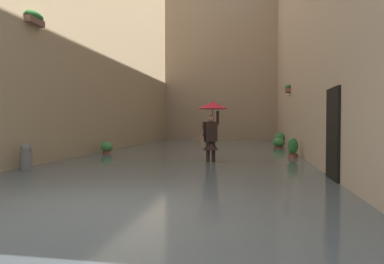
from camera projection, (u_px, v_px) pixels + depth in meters
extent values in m
plane|color=slate|center=(199.00, 156.00, 14.99)|extent=(60.00, 60.00, 0.00)
cube|color=#515B60|center=(199.00, 154.00, 14.99)|extent=(8.75, 25.86, 0.20)
cube|color=tan|center=(319.00, 11.00, 14.01)|extent=(1.80, 23.86, 11.80)
cube|color=black|center=(333.00, 138.00, 7.58)|extent=(0.08, 1.10, 2.20)
cube|color=brown|center=(288.00, 91.00, 16.31)|extent=(0.20, 0.70, 0.18)
ellipsoid|color=#2D7033|center=(288.00, 87.00, 16.31)|extent=(0.28, 0.76, 0.24)
cube|color=brown|center=(35.00, 21.00, 9.90)|extent=(0.20, 0.70, 0.18)
ellipsoid|color=#2D7033|center=(35.00, 16.00, 9.89)|extent=(0.28, 0.76, 0.24)
cube|color=gray|center=(221.00, 65.00, 25.50)|extent=(11.55, 1.80, 11.32)
cube|color=#2D2319|center=(208.00, 167.00, 11.03)|extent=(0.20, 0.26, 0.10)
cylinder|color=black|center=(208.00, 153.00, 11.01)|extent=(0.16, 0.16, 0.74)
cube|color=#2D2319|center=(213.00, 166.00, 11.07)|extent=(0.20, 0.26, 0.10)
cylinder|color=black|center=(213.00, 153.00, 11.06)|extent=(0.16, 0.16, 0.74)
cube|color=black|center=(211.00, 132.00, 11.02)|extent=(0.44, 0.36, 0.63)
cone|color=black|center=(211.00, 145.00, 11.03)|extent=(0.66, 0.66, 0.28)
sphere|color=tan|center=(211.00, 118.00, 11.01)|extent=(0.23, 0.23, 0.23)
cylinder|color=black|center=(218.00, 118.00, 11.06)|extent=(0.11, 0.11, 0.44)
cylinder|color=black|center=(204.00, 129.00, 10.96)|extent=(0.11, 0.11, 0.48)
cylinder|color=black|center=(213.00, 114.00, 11.02)|extent=(0.02, 0.02, 0.52)
cone|color=red|center=(213.00, 105.00, 11.01)|extent=(0.97, 0.97, 0.22)
cylinder|color=black|center=(213.00, 101.00, 11.01)|extent=(0.01, 0.01, 0.08)
cube|color=#8C6B4C|center=(201.00, 141.00, 10.93)|extent=(0.17, 0.28, 0.32)
torus|color=#8C6B4C|center=(201.00, 132.00, 10.92)|extent=(0.14, 0.28, 0.30)
cylinder|color=#9E563D|center=(280.00, 146.00, 18.78)|extent=(0.38, 0.38, 0.36)
torus|color=brown|center=(280.00, 142.00, 18.78)|extent=(0.42, 0.42, 0.04)
ellipsoid|color=#387F3D|center=(280.00, 137.00, 18.77)|extent=(0.53, 0.53, 0.54)
cylinder|color=brown|center=(293.00, 159.00, 12.31)|extent=(0.32, 0.32, 0.32)
torus|color=brown|center=(293.00, 154.00, 12.31)|extent=(0.36, 0.36, 0.04)
ellipsoid|color=#2D7033|center=(293.00, 146.00, 12.30)|extent=(0.36, 0.36, 0.58)
cylinder|color=brown|center=(107.00, 155.00, 13.93)|extent=(0.32, 0.32, 0.28)
torus|color=brown|center=(107.00, 151.00, 13.93)|extent=(0.35, 0.35, 0.04)
ellipsoid|color=#428947|center=(107.00, 147.00, 13.92)|extent=(0.48, 0.48, 0.39)
cylinder|color=#9E563D|center=(279.00, 149.00, 17.00)|extent=(0.44, 0.44, 0.25)
torus|color=brown|center=(279.00, 147.00, 17.00)|extent=(0.48, 0.48, 0.04)
ellipsoid|color=#387F3D|center=(279.00, 142.00, 16.99)|extent=(0.57, 0.57, 0.45)
cylinder|color=slate|center=(26.00, 164.00, 9.12)|extent=(0.31, 0.31, 0.70)
sphere|color=slate|center=(26.00, 148.00, 9.11)|extent=(0.28, 0.28, 0.28)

